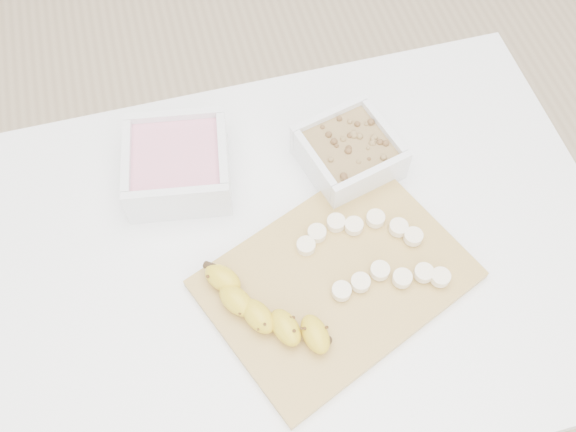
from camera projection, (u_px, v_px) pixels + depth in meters
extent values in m
plane|color=#C6AD89|center=(291.00, 383.00, 1.64)|extent=(3.50, 3.50, 0.00)
cube|color=white|center=(293.00, 257.00, 1.01)|extent=(1.00, 0.70, 0.04)
cylinder|color=white|center=(548.00, 419.00, 1.25)|extent=(0.05, 0.05, 0.71)
cylinder|color=white|center=(65.00, 264.00, 1.41)|extent=(0.05, 0.05, 0.71)
cylinder|color=white|center=(438.00, 178.00, 1.53)|extent=(0.05, 0.05, 0.71)
cube|color=white|center=(178.00, 164.00, 1.02)|extent=(0.19, 0.19, 0.08)
cube|color=pink|center=(177.00, 163.00, 1.02)|extent=(0.16, 0.16, 0.04)
cube|color=white|center=(349.00, 153.00, 1.04)|extent=(0.17, 0.17, 0.07)
cube|color=olive|center=(349.00, 152.00, 1.04)|extent=(0.14, 0.14, 0.04)
cube|color=tan|center=(336.00, 279.00, 0.96)|extent=(0.44, 0.39, 0.01)
cylinder|color=#FCEBC4|center=(306.00, 246.00, 0.97)|extent=(0.03, 0.03, 0.01)
cylinder|color=#FCEBC4|center=(317.00, 233.00, 0.98)|extent=(0.03, 0.03, 0.01)
cylinder|color=#FCEBC4|center=(336.00, 223.00, 0.99)|extent=(0.03, 0.03, 0.01)
cylinder|color=#FCEBC4|center=(354.00, 226.00, 0.99)|extent=(0.03, 0.03, 0.01)
cylinder|color=#FCEBC4|center=(376.00, 219.00, 0.99)|extent=(0.03, 0.03, 0.01)
cylinder|color=#FCEBC4|center=(398.00, 227.00, 0.98)|extent=(0.03, 0.03, 0.01)
cylinder|color=#FCEBC4|center=(413.00, 237.00, 0.97)|extent=(0.03, 0.03, 0.01)
cylinder|color=#FCEBC4|center=(342.00, 291.00, 0.93)|extent=(0.03, 0.03, 0.01)
cylinder|color=#FCEBC4|center=(360.00, 282.00, 0.94)|extent=(0.03, 0.03, 0.01)
cylinder|color=#FCEBC4|center=(380.00, 271.00, 0.95)|extent=(0.03, 0.03, 0.01)
cylinder|color=#FCEBC4|center=(402.00, 278.00, 0.94)|extent=(0.03, 0.03, 0.01)
cylinder|color=#FCEBC4|center=(424.00, 273.00, 0.94)|extent=(0.03, 0.03, 0.01)
cylinder|color=#FCEBC4|center=(440.00, 277.00, 0.94)|extent=(0.03, 0.03, 0.01)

